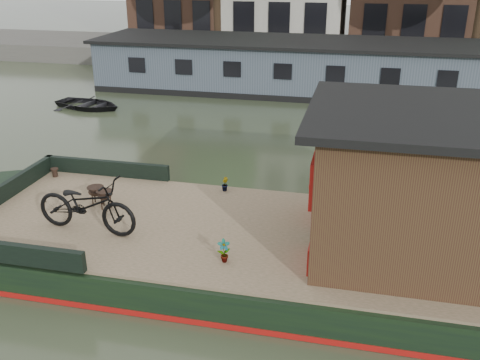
% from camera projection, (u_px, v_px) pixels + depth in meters
% --- Properties ---
extents(ground, '(120.00, 120.00, 0.00)m').
position_uv_depth(ground, '(290.00, 267.00, 9.78)').
color(ground, '#2A3220').
rests_on(ground, ground).
extents(houseboat_hull, '(14.01, 4.02, 0.60)m').
position_uv_depth(houseboat_hull, '(220.00, 246.00, 9.95)').
color(houseboat_hull, black).
rests_on(houseboat_hull, ground).
extents(houseboat_deck, '(11.80, 3.80, 0.05)m').
position_uv_depth(houseboat_deck, '(291.00, 237.00, 9.54)').
color(houseboat_deck, '#977B5D').
rests_on(houseboat_deck, houseboat_hull).
extents(bow_bulwark, '(3.00, 4.00, 0.35)m').
position_uv_depth(bow_bulwark, '(36.00, 200.00, 10.51)').
color(bow_bulwark, black).
rests_on(bow_bulwark, houseboat_deck).
extents(cabin, '(4.00, 3.50, 2.42)m').
position_uv_depth(cabin, '(429.00, 183.00, 8.60)').
color(cabin, '#331A14').
rests_on(cabin, houseboat_deck).
extents(bicycle, '(2.00, 0.84, 1.03)m').
position_uv_depth(bicycle, '(86.00, 205.00, 9.51)').
color(bicycle, black).
rests_on(bicycle, houseboat_deck).
extents(potted_plant_a, '(0.25, 0.22, 0.40)m').
position_uv_depth(potted_plant_a, '(224.00, 251.00, 8.63)').
color(potted_plant_a, '#963C2B').
rests_on(potted_plant_a, houseboat_deck).
extents(potted_plant_b, '(0.18, 0.20, 0.29)m').
position_uv_depth(potted_plant_b, '(225.00, 184.00, 11.32)').
color(potted_plant_b, brown).
rests_on(potted_plant_b, houseboat_deck).
extents(brazier_front, '(0.44, 0.44, 0.37)m').
position_uv_depth(brazier_front, '(105.00, 199.00, 10.52)').
color(brazier_front, black).
rests_on(brazier_front, houseboat_deck).
extents(brazier_rear, '(0.39, 0.39, 0.38)m').
position_uv_depth(brazier_rear, '(96.00, 196.00, 10.67)').
color(brazier_rear, black).
rests_on(brazier_rear, houseboat_deck).
extents(bollard_port, '(0.17, 0.17, 0.20)m').
position_uv_depth(bollard_port, '(55.00, 172.00, 12.07)').
color(bollard_port, black).
rests_on(bollard_port, houseboat_deck).
extents(dinghy, '(3.01, 2.43, 0.55)m').
position_uv_depth(dinghy, '(88.00, 101.00, 20.03)').
color(dinghy, black).
rests_on(dinghy, ground).
extents(far_houseboat, '(20.40, 4.40, 2.11)m').
position_uv_depth(far_houseboat, '(338.00, 70.00, 22.00)').
color(far_houseboat, '#46505E').
rests_on(far_houseboat, ground).
extents(quay, '(60.00, 6.00, 0.90)m').
position_uv_depth(quay, '(345.00, 56.00, 28.05)').
color(quay, '#47443F').
rests_on(quay, ground).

